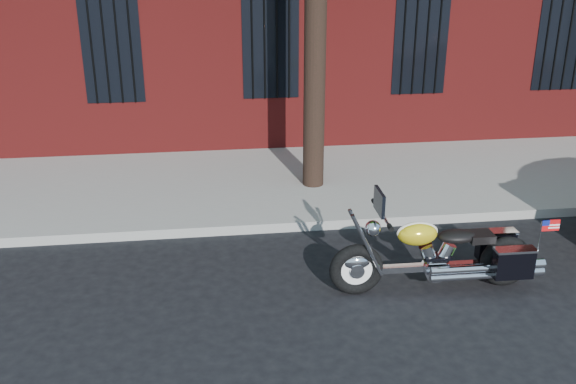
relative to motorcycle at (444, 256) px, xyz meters
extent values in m
plane|color=black|center=(-1.55, 0.63, -0.46)|extent=(120.00, 120.00, 0.00)
cube|color=gray|center=(-1.55, 2.01, -0.39)|extent=(40.00, 0.16, 0.15)
cube|color=gray|center=(-1.55, 3.89, -0.39)|extent=(40.00, 3.60, 0.15)
cube|color=black|center=(-1.55, 5.74, 1.74)|extent=(1.10, 0.14, 2.00)
cylinder|color=black|center=(-1.55, 5.66, 1.74)|extent=(0.04, 0.04, 2.00)
cylinder|color=black|center=(-1.05, 3.53, 2.04)|extent=(0.36, 0.36, 5.00)
torus|color=black|center=(-1.10, 0.02, -0.12)|extent=(0.68, 0.16, 0.68)
torus|color=black|center=(0.82, -0.01, -0.12)|extent=(0.68, 0.16, 0.68)
cylinder|color=white|center=(-1.10, 0.02, -0.12)|extent=(0.51, 0.07, 0.51)
cylinder|color=white|center=(0.82, -0.01, -0.12)|extent=(0.51, 0.07, 0.51)
ellipsoid|color=white|center=(-1.10, 0.02, -0.02)|extent=(0.36, 0.13, 0.19)
ellipsoid|color=yellow|center=(0.82, -0.01, 0.00)|extent=(0.36, 0.15, 0.19)
cube|color=white|center=(-0.14, 0.01, -0.14)|extent=(1.52, 0.12, 0.08)
cylinder|color=white|center=(-0.09, 0.01, -0.16)|extent=(0.33, 0.19, 0.32)
cylinder|color=white|center=(0.42, -0.18, -0.15)|extent=(1.27, 0.11, 0.09)
ellipsoid|color=yellow|center=(-0.36, 0.01, 0.33)|extent=(0.50, 0.30, 0.29)
ellipsoid|color=black|center=(0.15, 0.00, 0.26)|extent=(0.49, 0.30, 0.16)
cube|color=black|center=(0.80, 0.26, -0.01)|extent=(0.49, 0.17, 0.38)
cube|color=black|center=(0.79, -0.27, -0.01)|extent=(0.49, 0.17, 0.38)
cylinder|color=white|center=(-0.81, 0.02, 0.61)|extent=(0.05, 0.79, 0.04)
sphere|color=white|center=(-0.92, 0.02, 0.43)|extent=(0.21, 0.21, 0.20)
cube|color=black|center=(-0.86, 0.02, 0.77)|extent=(0.05, 0.40, 0.28)
cube|color=red|center=(1.16, -0.31, 0.50)|extent=(0.22, 0.02, 0.14)
camera|label=1|loc=(-2.83, -6.80, 3.65)|focal=40.00mm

